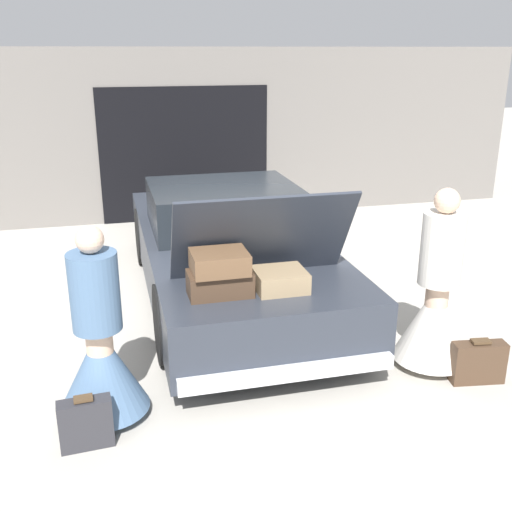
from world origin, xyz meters
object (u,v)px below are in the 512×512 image
car (229,249)px  suitcase_beside_left_person (86,423)px  person_left (101,353)px  person_right (436,306)px  suitcase_beside_right_person (478,362)px

car → suitcase_beside_left_person: bearing=-122.1°
person_left → suitcase_beside_left_person: 0.54m
person_right → suitcase_beside_right_person: bearing=-136.2°
car → person_left: bearing=-124.0°
person_right → suitcase_beside_left_person: person_right is taller
person_left → suitcase_beside_left_person: (-0.14, -0.37, -0.36)m
car → suitcase_beside_left_person: 3.02m
suitcase_beside_left_person → car: bearing=57.9°
car → suitcase_beside_right_person: bearing=-55.0°
person_right → person_left: bearing=102.0°
person_left → person_right: person_right is taller
person_right → suitcase_beside_right_person: person_right is taller
car → person_left: size_ratio=2.99×
suitcase_beside_left_person → suitcase_beside_right_person: suitcase_beside_left_person is taller
car → person_left: 2.60m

